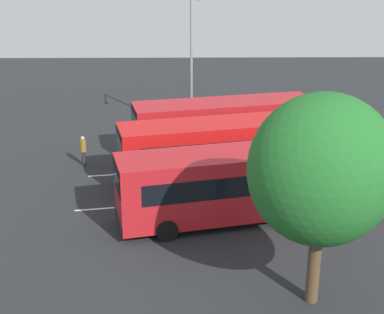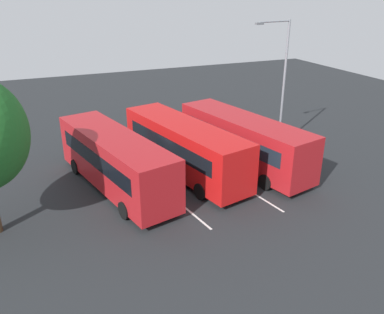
{
  "view_description": "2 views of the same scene",
  "coord_description": "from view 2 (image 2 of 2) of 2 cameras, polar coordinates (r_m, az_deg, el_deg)",
  "views": [
    {
      "loc": [
        1.53,
        27.22,
        11.69
      ],
      "look_at": [
        1.16,
        -0.61,
        1.19
      ],
      "focal_mm": 54.18,
      "sensor_mm": 36.0,
      "label": 1
    },
    {
      "loc": [
        -20.96,
        8.05,
        10.55
      ],
      "look_at": [
        -1.3,
        -0.27,
        1.47
      ],
      "focal_mm": 37.08,
      "sensor_mm": 36.0,
      "label": 2
    }
  ],
  "objects": [
    {
      "name": "bus_center_left",
      "position": [
        23.99,
        -1.15,
        1.51
      ],
      "size": [
        10.44,
        4.64,
        3.19
      ],
      "rotation": [
        0.0,
        0.0,
        0.22
      ],
      "color": "red",
      "rests_on": "ground"
    },
    {
      "name": "ground_plane",
      "position": [
        24.81,
        -1.75,
        -2.14
      ],
      "size": [
        66.88,
        66.88,
        0.0
      ],
      "primitive_type": "plane",
      "color": "#232628"
    },
    {
      "name": "street_lamp",
      "position": [
        27.68,
        12.75,
        11.0
      ],
      "size": [
        0.55,
        2.81,
        8.78
      ],
      "rotation": [
        0.0,
        0.0,
        1.71
      ],
      "color": "gray",
      "rests_on": "ground"
    },
    {
      "name": "bus_far_left",
      "position": [
        25.24,
        7.37,
        2.44
      ],
      "size": [
        10.44,
        4.62,
        3.19
      ],
      "rotation": [
        0.0,
        0.0,
        0.22
      ],
      "color": "#AD191E",
      "rests_on": "ground"
    },
    {
      "name": "lane_stripe_outer_left",
      "position": [
        25.55,
        2.56,
        -1.36
      ],
      "size": [
        13.24,
        2.3,
        0.01
      ],
      "primitive_type": "cube",
      "rotation": [
        0.0,
        0.0,
        0.16
      ],
      "color": "silver",
      "rests_on": "ground"
    },
    {
      "name": "lane_stripe_inner_left",
      "position": [
        24.22,
        -6.29,
        -2.92
      ],
      "size": [
        13.24,
        2.3,
        0.01
      ],
      "primitive_type": "cube",
      "rotation": [
        0.0,
        0.0,
        0.16
      ],
      "color": "silver",
      "rests_on": "ground"
    },
    {
      "name": "pedestrian",
      "position": [
        31.44,
        -2.15,
        5.34
      ],
      "size": [
        0.34,
        0.34,
        1.69
      ],
      "rotation": [
        0.0,
        0.0,
        3.2
      ],
      "color": "#232833",
      "rests_on": "ground"
    },
    {
      "name": "bus_center_right",
      "position": [
        22.56,
        -11.04,
        -0.37
      ],
      "size": [
        10.44,
        4.73,
        3.19
      ],
      "rotation": [
        0.0,
        0.0,
        0.23
      ],
      "color": "#AD191E",
      "rests_on": "ground"
    }
  ]
}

